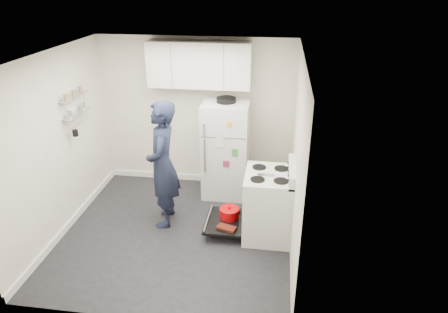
# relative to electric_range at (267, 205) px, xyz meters

# --- Properties ---
(room) EXTENTS (3.21, 3.21, 2.51)m
(room) POSITION_rel_electric_range_xyz_m (-1.29, -0.12, 0.74)
(room) COLOR black
(room) RESTS_ON ground
(electric_range) EXTENTS (0.66, 0.76, 1.10)m
(electric_range) POSITION_rel_electric_range_xyz_m (0.00, 0.00, 0.00)
(electric_range) COLOR silver
(electric_range) RESTS_ON ground
(open_oven_door) EXTENTS (0.55, 0.70, 0.22)m
(open_oven_door) POSITION_rel_electric_range_xyz_m (-0.57, 0.04, -0.28)
(open_oven_door) COLOR black
(open_oven_door) RESTS_ON ground
(refrigerator) EXTENTS (0.72, 0.74, 1.65)m
(refrigerator) POSITION_rel_electric_range_xyz_m (-0.72, 1.10, 0.33)
(refrigerator) COLOR silver
(refrigerator) RESTS_ON ground
(upper_cabinets) EXTENTS (1.60, 0.33, 0.70)m
(upper_cabinets) POSITION_rel_electric_range_xyz_m (-1.16, 1.28, 1.63)
(upper_cabinets) COLOR silver
(upper_cabinets) RESTS_ON room
(wall_shelf_rack) EXTENTS (0.14, 0.60, 0.61)m
(wall_shelf_rack) POSITION_rel_electric_range_xyz_m (-2.78, 0.34, 1.21)
(wall_shelf_rack) COLOR #B2B2B7
(wall_shelf_rack) RESTS_ON room
(person) EXTENTS (0.53, 0.73, 1.86)m
(person) POSITION_rel_electric_range_xyz_m (-1.49, 0.11, 0.46)
(person) COLOR black
(person) RESTS_ON ground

